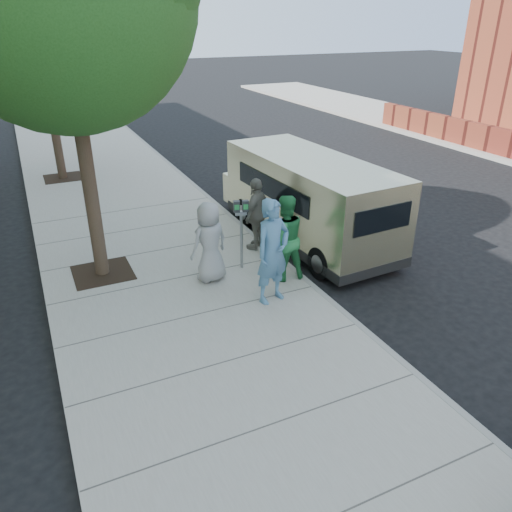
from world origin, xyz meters
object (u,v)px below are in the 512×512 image
object	(u,v)px
tree_far	(38,22)
person_striped_polo	(257,214)
person_green_shirt	(284,238)
van	(307,197)
parking_meter	(241,220)
person_gray_shirt	(210,242)
person_officer	(273,252)

from	to	relation	value
tree_far	person_striped_polo	world-z (taller)	tree_far
tree_far	person_green_shirt	world-z (taller)	tree_far
tree_far	van	world-z (taller)	tree_far
parking_meter	van	size ratio (longest dim) A/B	0.27
tree_far	person_striped_polo	size ratio (longest dim) A/B	3.86
person_gray_shirt	van	bearing A→B (deg)	-171.85
van	person_striped_polo	world-z (taller)	van
tree_far	person_officer	world-z (taller)	tree_far
person_green_shirt	parking_meter	bearing A→B (deg)	-48.72
van	person_gray_shirt	bearing A→B (deg)	-160.50
van	person_striped_polo	distance (m)	1.46
parking_meter	person_gray_shirt	bearing A→B (deg)	-148.08
person_green_shirt	person_striped_polo	xyz separation A→B (m)	(0.14, 1.58, -0.05)
parking_meter	van	bearing A→B (deg)	41.59
parking_meter	tree_far	bearing A→B (deg)	124.11
tree_far	person_striped_polo	xyz separation A→B (m)	(3.45, -7.83, -3.89)
person_green_shirt	person_officer	bearing A→B (deg)	52.82
person_green_shirt	tree_far	bearing A→B (deg)	-66.14
person_officer	person_green_shirt	xyz separation A→B (m)	(0.61, 0.69, -0.11)
person_green_shirt	person_gray_shirt	world-z (taller)	person_green_shirt
van	person_green_shirt	distance (m)	2.40
van	person_officer	distance (m)	3.32
tree_far	person_officer	bearing A→B (deg)	-75.03
person_gray_shirt	person_officer	bearing A→B (deg)	106.92
tree_far	person_striped_polo	bearing A→B (deg)	-66.21
person_gray_shirt	parking_meter	bearing A→B (deg)	-179.07
van	person_officer	world-z (taller)	person_officer
person_striped_polo	van	bearing A→B (deg)	150.38
parking_meter	person_officer	size ratio (longest dim) A/B	0.75
parking_meter	person_striped_polo	bearing A→B (deg)	63.81
person_gray_shirt	person_striped_polo	distance (m)	1.82
person_officer	person_striped_polo	world-z (taller)	person_officer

